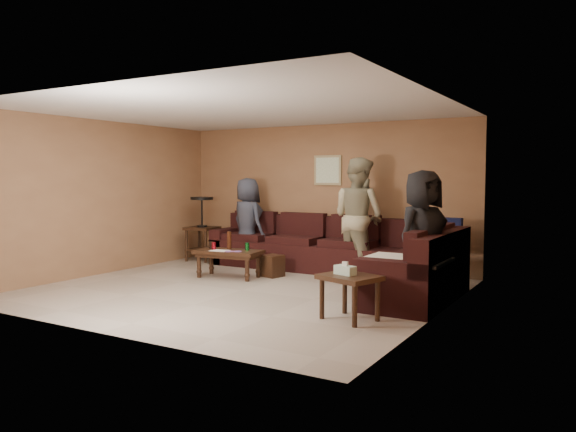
% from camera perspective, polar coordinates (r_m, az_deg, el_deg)
% --- Properties ---
extents(room, '(5.60, 5.50, 2.50)m').
position_cam_1_polar(room, '(7.78, -4.78, 4.56)').
color(room, '#AFA394').
rests_on(room, ground).
extents(sectional_sofa, '(4.65, 2.90, 0.97)m').
position_cam_1_polar(sectional_sofa, '(8.77, 5.40, -4.26)').
color(sectional_sofa, black).
rests_on(sectional_sofa, ground).
extents(coffee_table, '(1.10, 0.65, 0.71)m').
position_cam_1_polar(coffee_table, '(8.89, -6.08, -3.87)').
color(coffee_table, '#321C10').
rests_on(coffee_table, ground).
extents(end_table_left, '(0.58, 0.58, 1.21)m').
position_cam_1_polar(end_table_left, '(10.72, -8.72, -1.15)').
color(end_table_left, '#321C10').
rests_on(end_table_left, ground).
extents(side_table_right, '(0.73, 0.66, 0.65)m').
position_cam_1_polar(side_table_right, '(6.27, 6.22, -6.63)').
color(side_table_right, '#321C10').
rests_on(side_table_right, ground).
extents(waste_bin, '(0.35, 0.35, 0.34)m').
position_cam_1_polar(waste_bin, '(8.95, -1.58, -5.08)').
color(waste_bin, '#321C10').
rests_on(waste_bin, ground).
extents(wall_art, '(0.52, 0.04, 0.52)m').
position_cam_1_polar(wall_art, '(9.86, 4.06, 4.66)').
color(wall_art, tan).
rests_on(wall_art, ground).
extents(person_left, '(0.89, 0.74, 1.57)m').
position_cam_1_polar(person_left, '(10.07, -4.12, -0.58)').
color(person_left, '#2D313F').
rests_on(person_left, ground).
extents(person_middle, '(1.10, 0.97, 1.89)m').
position_cam_1_polar(person_middle, '(9.00, 7.16, -0.11)').
color(person_middle, tan).
rests_on(person_middle, ground).
extents(person_right, '(0.79, 0.95, 1.67)m').
position_cam_1_polar(person_right, '(7.06, 13.50, -2.21)').
color(person_right, black).
rests_on(person_right, ground).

